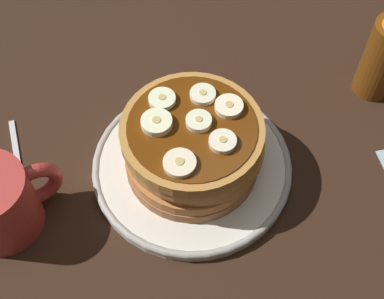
{
  "coord_description": "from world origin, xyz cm",
  "views": [
    {
      "loc": [
        -16.96,
        -28.33,
        54.14
      ],
      "look_at": [
        0.0,
        0.0,
        4.32
      ],
      "focal_mm": 49.5,
      "sensor_mm": 36.0,
      "label": 1
    }
  ],
  "objects": [
    {
      "name": "banana_slice_4",
      "position": [
        1.59,
        -3.5,
        9.04
      ],
      "size": [
        2.92,
        2.92,
        0.88
      ],
      "color": "#F1E5C4",
      "rests_on": "pancake_stack"
    },
    {
      "name": "banana_slice_1",
      "position": [
        -3.53,
        -3.47,
        9.01
      ],
      "size": [
        3.4,
        3.4,
        0.82
      ],
      "color": "#F5E1BD",
      "rests_on": "pancake_stack"
    },
    {
      "name": "fork",
      "position": [
        -17.78,
        10.74,
        0.25
      ],
      "size": [
        3.99,
        12.87,
        0.5
      ],
      "color": "silver",
      "rests_on": "ground_plane"
    },
    {
      "name": "banana_slice_0",
      "position": [
        0.83,
        0.35,
        9.06
      ],
      "size": [
        2.8,
        2.8,
        0.92
      ],
      "color": "#EDEDC6",
      "rests_on": "pancake_stack"
    },
    {
      "name": "banana_slice_6",
      "position": [
        -1.04,
        4.63,
        9.03
      ],
      "size": [
        3.01,
        3.01,
        0.86
      ],
      "color": "#ECF2C4",
      "rests_on": "pancake_stack"
    },
    {
      "name": "banana_slice_2",
      "position": [
        3.13,
        2.91,
        9.02
      ],
      "size": [
        2.89,
        2.89,
        0.84
      ],
      "color": "#EBE9C6",
      "rests_on": "pancake_stack"
    },
    {
      "name": "banana_slice_3",
      "position": [
        -3.11,
        2.09,
        9.13
      ],
      "size": [
        3.35,
        3.35,
        1.06
      ],
      "color": "#EEF2C5",
      "rests_on": "pancake_stack"
    },
    {
      "name": "pancake_stack",
      "position": [
        0.33,
        -0.12,
        5.03
      ],
      "size": [
        15.86,
        15.82,
        7.53
      ],
      "color": "#996139",
      "rests_on": "plate"
    },
    {
      "name": "banana_slice_5",
      "position": [
        4.66,
        -0.25,
        9.06
      ],
      "size": [
        3.12,
        3.12,
        0.92
      ],
      "color": "#FCEDC6",
      "rests_on": "pancake_stack"
    },
    {
      "name": "ground_plane",
      "position": [
        0.0,
        0.0,
        -1.5
      ],
      "size": [
        140.0,
        140.0,
        3.0
      ],
      "primitive_type": "cube",
      "color": "black"
    },
    {
      "name": "plate",
      "position": [
        0.0,
        0.0,
        0.82
      ],
      "size": [
        23.61,
        23.61,
        1.52
      ],
      "color": "silver",
      "rests_on": "ground_plane"
    }
  ]
}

